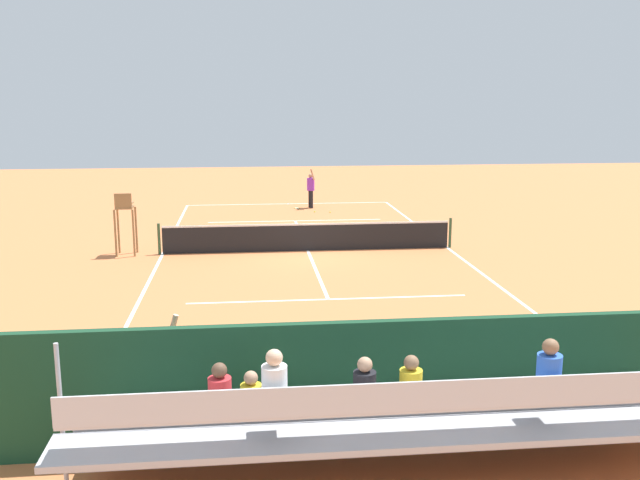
% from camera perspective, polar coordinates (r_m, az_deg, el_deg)
% --- Properties ---
extents(ground_plane, '(60.00, 60.00, 0.00)m').
position_cam_1_polar(ground_plane, '(24.69, -0.99, -0.87)').
color(ground_plane, '#D17542').
extents(court_line_markings, '(10.10, 22.20, 0.01)m').
position_cam_1_polar(court_line_markings, '(24.72, -1.00, -0.85)').
color(court_line_markings, white).
rests_on(court_line_markings, ground).
extents(tennis_net, '(10.30, 0.10, 1.07)m').
position_cam_1_polar(tennis_net, '(24.59, -1.00, 0.27)').
color(tennis_net, black).
rests_on(tennis_net, ground).
extents(backdrop_wall, '(18.00, 0.16, 2.00)m').
position_cam_1_polar(backdrop_wall, '(11.12, 5.62, -11.38)').
color(backdrop_wall, '#194228').
rests_on(backdrop_wall, ground).
extents(bleacher_stand, '(9.06, 2.40, 2.48)m').
position_cam_1_polar(bleacher_stand, '(9.91, 7.06, -14.71)').
color(bleacher_stand, '#B2B2B7').
rests_on(bleacher_stand, ground).
extents(umpire_chair, '(0.67, 0.67, 2.14)m').
position_cam_1_polar(umpire_chair, '(24.68, -15.50, 1.81)').
color(umpire_chair, olive).
rests_on(umpire_chair, ground).
extents(courtside_bench, '(1.80, 0.40, 0.93)m').
position_cam_1_polar(courtside_bench, '(12.45, 13.99, -11.29)').
color(courtside_bench, '#33383D').
rests_on(courtside_bench, ground).
extents(equipment_bag, '(0.90, 0.36, 0.36)m').
position_cam_1_polar(equipment_bag, '(11.99, 4.97, -13.88)').
color(equipment_bag, '#334C8C').
rests_on(equipment_bag, ground).
extents(tennis_player, '(0.45, 0.56, 1.93)m').
position_cam_1_polar(tennis_player, '(33.98, -0.75, 4.30)').
color(tennis_player, black).
rests_on(tennis_player, ground).
extents(tennis_racket, '(0.32, 0.57, 0.03)m').
position_cam_1_polar(tennis_racket, '(33.97, -1.85, 2.59)').
color(tennis_racket, black).
rests_on(tennis_racket, ground).
extents(tennis_ball_near, '(0.07, 0.07, 0.07)m').
position_cam_1_polar(tennis_ball_near, '(32.84, -0.43, 2.31)').
color(tennis_ball_near, '#CCDB33').
rests_on(tennis_ball_near, ground).
extents(tennis_ball_far, '(0.07, 0.07, 0.07)m').
position_cam_1_polar(tennis_ball_far, '(32.72, 0.82, 2.28)').
color(tennis_ball_far, '#CCDB33').
rests_on(tennis_ball_far, ground).
extents(line_judge, '(0.36, 0.53, 1.93)m').
position_cam_1_polar(line_judge, '(11.59, -11.90, -10.52)').
color(line_judge, '#232328').
rests_on(line_judge, ground).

